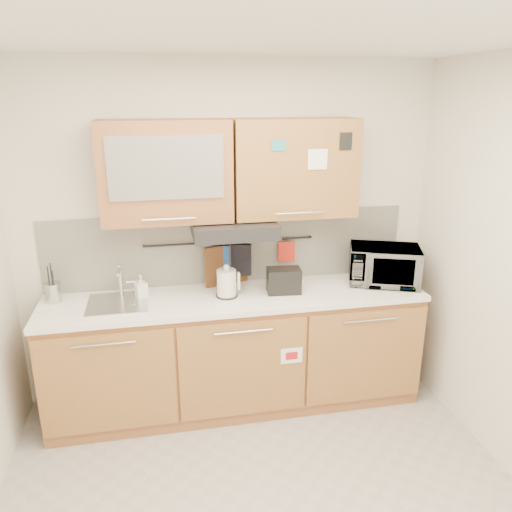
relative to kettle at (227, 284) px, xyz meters
name	(u,v)px	position (x,y,z in m)	size (l,w,h in m)	color
ceiling	(276,29)	(0.07, -1.18, 1.58)	(3.20, 3.20, 0.00)	white
wall_back	(229,235)	(0.07, 0.32, 0.28)	(3.20, 3.20, 0.00)	silver
base_cabinet	(237,357)	(0.07, 0.01, -0.61)	(2.80, 0.64, 0.88)	#A16239
countertop	(236,298)	(0.07, 0.01, -0.12)	(2.82, 0.62, 0.04)	white
backsplash	(229,248)	(0.07, 0.31, 0.18)	(2.80, 0.02, 0.56)	silver
upper_cabinets	(231,170)	(0.06, 0.14, 0.81)	(1.82, 0.37, 0.70)	#A16239
range_hood	(234,228)	(0.07, 0.07, 0.40)	(0.60, 0.46, 0.10)	black
sink	(118,303)	(-0.78, 0.03, -0.09)	(0.42, 0.40, 0.26)	silver
utensil_rail	(230,242)	(0.07, 0.27, 0.24)	(0.02, 0.02, 1.30)	black
utensil_crock	(53,292)	(-1.23, 0.15, -0.02)	(0.12, 0.12, 0.29)	#AFAFB3
kettle	(227,284)	(0.00, 0.00, 0.00)	(0.18, 0.16, 0.25)	silver
toaster	(284,280)	(0.43, -0.01, 0.00)	(0.26, 0.17, 0.19)	black
microwave	(384,265)	(1.25, 0.04, 0.05)	(0.53, 0.36, 0.29)	#999999
soap_bottle	(141,287)	(-0.62, 0.09, -0.01)	(0.08, 0.08, 0.17)	#999999
cutting_board	(227,272)	(0.04, 0.25, 0.00)	(0.36, 0.03, 0.44)	brown
oven_mitt	(221,259)	(0.00, 0.25, 0.11)	(0.14, 0.03, 0.23)	#1F478F
dark_pouch	(241,259)	(0.15, 0.25, 0.10)	(0.16, 0.05, 0.25)	black
pot_holder	(286,251)	(0.52, 0.25, 0.14)	(0.13, 0.02, 0.16)	red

